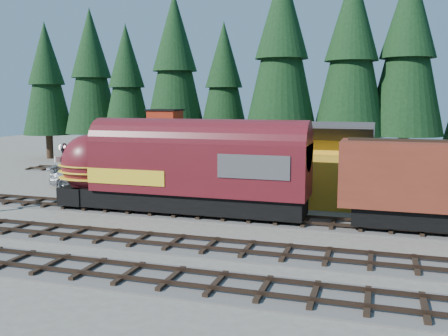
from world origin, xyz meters
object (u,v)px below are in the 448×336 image
(pickup_truck_a, at_px, (145,182))
(caboose, at_px, (155,145))
(pickup_truck_b, at_px, (89,176))
(depot, at_px, (277,157))
(locomotive, at_px, (172,172))

(pickup_truck_a, bearing_deg, caboose, 37.96)
(pickup_truck_b, bearing_deg, depot, -106.33)
(locomotive, bearing_deg, pickup_truck_a, 129.44)
(locomotive, xyz_separation_m, caboose, (-7.69, 14.00, 0.19))
(locomotive, xyz_separation_m, pickup_truck_b, (-9.97, 6.56, -1.68))
(depot, bearing_deg, caboose, 149.50)
(locomotive, distance_m, pickup_truck_a, 7.36)
(depot, height_order, pickup_truck_b, depot)
(locomotive, relative_size, pickup_truck_b, 2.69)
(depot, bearing_deg, locomotive, -127.83)
(caboose, relative_size, pickup_truck_b, 1.80)
(locomotive, bearing_deg, caboose, 118.77)
(depot, xyz_separation_m, caboose, (-12.73, 7.50, -0.22))
(locomotive, distance_m, pickup_truck_b, 12.05)
(pickup_truck_a, relative_size, pickup_truck_b, 1.05)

